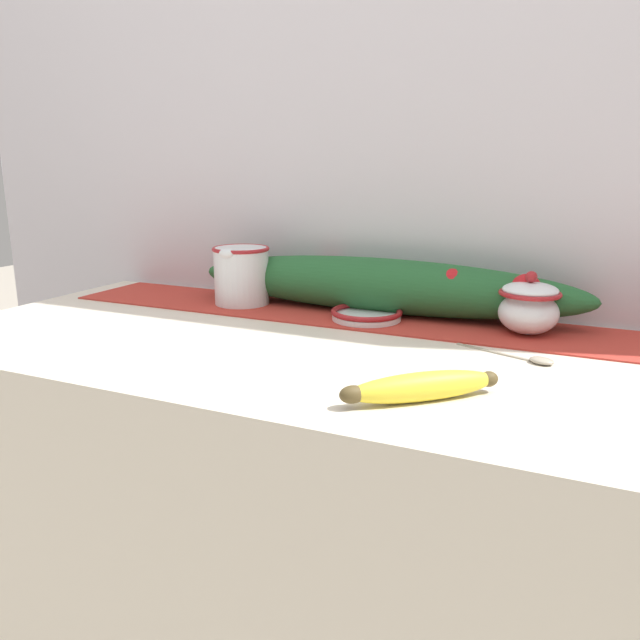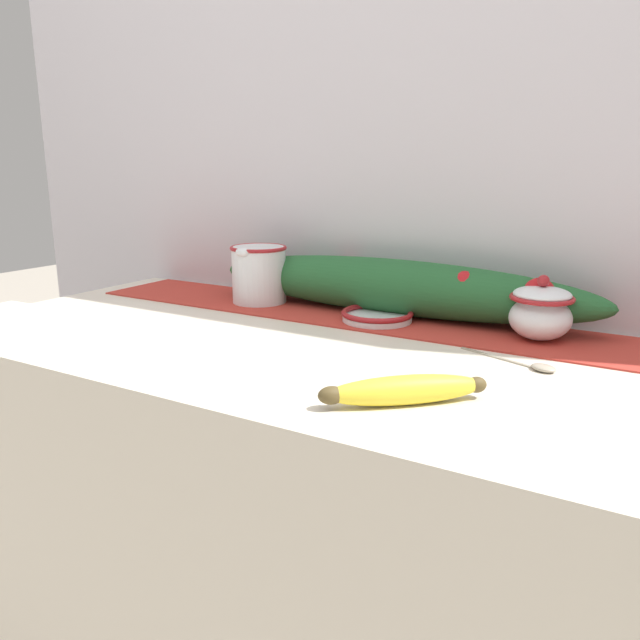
# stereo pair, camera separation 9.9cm
# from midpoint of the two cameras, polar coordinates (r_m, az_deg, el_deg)

# --- Properties ---
(countertop) EXTENTS (1.42, 0.63, 0.88)m
(countertop) POSITION_cam_midpoint_polar(r_m,az_deg,el_deg) (1.22, -1.84, -22.48)
(countertop) COLOR beige
(countertop) RESTS_ON ground_plane
(back_wall) EXTENTS (2.22, 0.04, 2.40)m
(back_wall) POSITION_cam_midpoint_polar(r_m,az_deg,el_deg) (1.29, 4.79, 15.47)
(back_wall) COLOR silver
(back_wall) RESTS_ON ground_plane
(table_runner) EXTENTS (1.30, 0.20, 0.00)m
(table_runner) POSITION_cam_midpoint_polar(r_m,az_deg,el_deg) (1.20, 2.32, 0.19)
(table_runner) COLOR #B23328
(table_runner) RESTS_ON countertop
(cream_pitcher) EXTENTS (0.12, 0.14, 0.12)m
(cream_pitcher) POSITION_cam_midpoint_polar(r_m,az_deg,el_deg) (1.33, -9.29, 4.21)
(cream_pitcher) COLOR white
(cream_pitcher) RESTS_ON countertop
(sugar_bowl) EXTENTS (0.11, 0.11, 0.11)m
(sugar_bowl) POSITION_cam_midpoint_polar(r_m,az_deg,el_deg) (1.12, 16.21, 1.17)
(sugar_bowl) COLOR white
(sugar_bowl) RESTS_ON countertop
(small_dish) EXTENTS (0.14, 0.14, 0.02)m
(small_dish) POSITION_cam_midpoint_polar(r_m,az_deg,el_deg) (1.18, 1.79, 0.51)
(small_dish) COLOR white
(small_dish) RESTS_ON countertop
(banana) EXTENTS (0.18, 0.16, 0.04)m
(banana) POSITION_cam_midpoint_polar(r_m,az_deg,el_deg) (0.79, 5.74, -6.15)
(banana) COLOR yellow
(banana) RESTS_ON countertop
(spoon) EXTENTS (0.16, 0.07, 0.01)m
(spoon) POSITION_cam_midpoint_polar(r_m,az_deg,el_deg) (0.98, 16.31, -3.52)
(spoon) COLOR #A89E89
(spoon) RESTS_ON countertop
(poinsettia_garland) EXTENTS (0.81, 0.12, 0.11)m
(poinsettia_garland) POSITION_cam_midpoint_polar(r_m,az_deg,el_deg) (1.23, 3.07, 3.27)
(poinsettia_garland) COLOR #235B2D
(poinsettia_garland) RESTS_ON countertop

